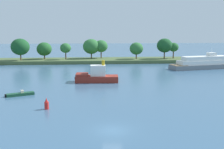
% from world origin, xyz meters
% --- Properties ---
extents(ground_plane, '(400.00, 400.00, 0.00)m').
position_xyz_m(ground_plane, '(0.00, 0.00, 0.00)').
color(ground_plane, '#3D607F').
extents(treeline_island, '(83.55, 12.67, 9.17)m').
position_xyz_m(treeline_island, '(-2.45, 72.09, 3.14)').
color(treeline_island, '#4C6038').
rests_on(treeline_island, ground).
extents(tugboat, '(10.66, 4.34, 5.28)m').
position_xyz_m(tugboat, '(-1.50, 32.66, 1.38)').
color(tugboat, maroon).
rests_on(tugboat, ground).
extents(white_riverboat, '(23.04, 9.62, 6.51)m').
position_xyz_m(white_riverboat, '(33.55, 52.25, 1.74)').
color(white_riverboat, slate).
rests_on(white_riverboat, ground).
extents(small_motorboat, '(5.34, 3.19, 1.03)m').
position_xyz_m(small_motorboat, '(-16.51, 19.81, 0.29)').
color(small_motorboat, '#19472D').
rests_on(small_motorboat, ground).
extents(channel_buoy_red, '(0.70, 0.70, 1.90)m').
position_xyz_m(channel_buoy_red, '(-9.93, 10.24, 0.81)').
color(channel_buoy_red, red).
rests_on(channel_buoy_red, ground).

